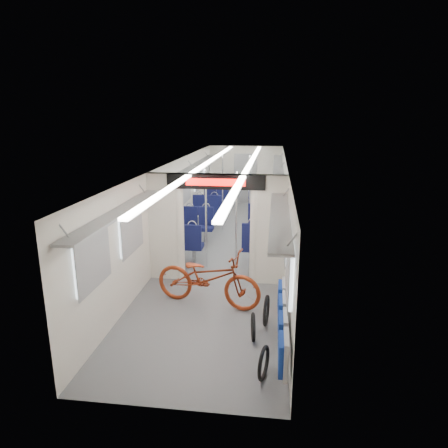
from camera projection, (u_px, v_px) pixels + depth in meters
name	position (u px, v px, depth m)	size (l,w,h in m)	color
carriage	(227.00, 196.00, 9.93)	(12.00, 12.02, 2.31)	#515456
bicycle	(208.00, 278.00, 7.38)	(0.71, 2.04, 1.07)	maroon
flip_bench	(283.00, 322.00, 5.72)	(0.12, 2.10, 0.51)	gray
bike_hoop_a	(264.00, 365.00, 5.33)	(0.48, 0.48, 0.05)	black
bike_hoop_b	(253.00, 328.00, 6.26)	(0.46, 0.46, 0.05)	black
bike_hoop_c	(266.00, 312.00, 6.72)	(0.53, 0.53, 0.05)	black
seat_bay_near_left	(191.00, 231.00, 10.37)	(0.90, 2.02, 1.08)	#0C0F37
seat_bay_near_right	(264.00, 231.00, 10.30)	(0.95, 2.27, 1.16)	#0C0F37
seat_bay_far_left	(212.00, 202.00, 13.75)	(0.93, 2.14, 1.12)	#0C0F37
seat_bay_far_right	(267.00, 205.00, 13.40)	(0.90, 2.01, 1.08)	#0C0F37
stanchion_near_left	(206.00, 219.00, 9.10)	(0.04, 0.04, 2.30)	silver
stanchion_near_right	(236.00, 224.00, 8.68)	(0.04, 0.04, 2.30)	silver
stanchion_far_left	(223.00, 193.00, 12.18)	(0.04, 0.04, 2.30)	silver
stanchion_far_right	(249.00, 194.00, 12.13)	(0.05, 0.05, 2.30)	silver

